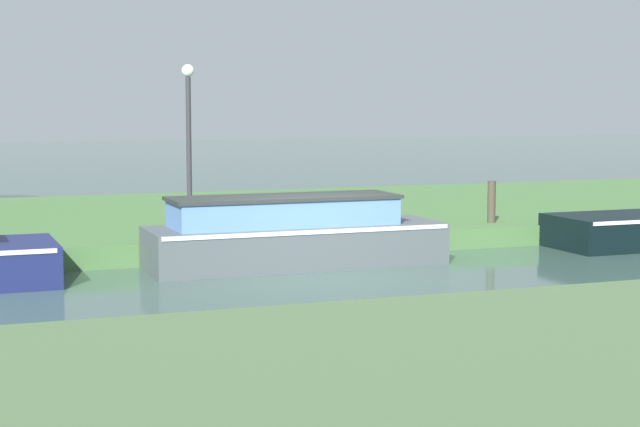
% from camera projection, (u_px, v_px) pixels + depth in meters
% --- Properties ---
extents(ground_plane, '(120.00, 120.00, 0.00)m').
position_uv_depth(ground_plane, '(323.00, 277.00, 17.26)').
color(ground_plane, '#3D584E').
extents(riverbank_far, '(72.00, 10.00, 0.40)m').
position_uv_depth(riverbank_far, '(212.00, 220.00, 23.75)').
color(riverbank_far, '#49733E').
rests_on(riverbank_far, ground_plane).
extents(slate_cruiser, '(5.13, 1.59, 1.23)m').
position_uv_depth(slate_cruiser, '(293.00, 235.00, 18.28)').
color(slate_cruiser, '#4E565B').
rests_on(slate_cruiser, ground_plane).
extents(lamp_post, '(0.24, 0.24, 3.14)m').
position_uv_depth(lamp_post, '(189.00, 127.00, 20.24)').
color(lamp_post, '#333338').
rests_on(lamp_post, riverbank_far).
extents(mooring_post_near, '(0.16, 0.16, 0.84)m').
position_uv_depth(mooring_post_near, '(492.00, 202.00, 21.39)').
color(mooring_post_near, '#433D2F').
rests_on(mooring_post_near, riverbank_far).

